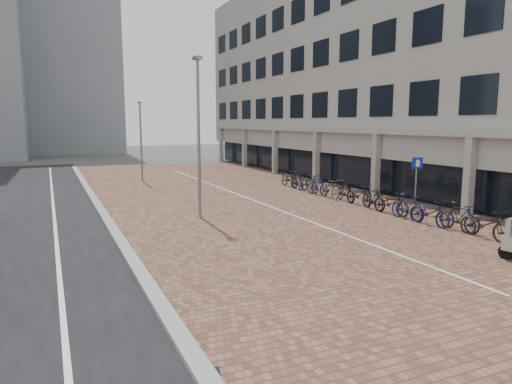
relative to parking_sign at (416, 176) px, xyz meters
The scene contains 12 objects.
ground 9.51m from the parking_sign, 143.11° to the right, with size 140.00×140.00×0.00m, color #474442.
plaza_brick 8.57m from the parking_sign, 130.81° to the left, with size 14.50×42.00×0.04m, color brown.
street_asphalt 17.76m from the parking_sign, 158.89° to the left, with size 8.00×50.00×0.03m, color black.
curb 14.20m from the parking_sign, 153.18° to the left, with size 0.35×42.00×0.14m, color gray.
lane_line 15.92m from the parking_sign, 156.28° to the left, with size 0.12×44.00×0.00m, color white.
parking_line 8.43m from the parking_sign, 129.76° to the left, with size 0.10×30.00×0.00m, color white.
office_building 13.57m from the parking_sign, 62.20° to the left, with size 8.40×40.00×15.00m.
shoes 15.55m from the parking_sign, 143.90° to the right, with size 0.41×0.34×0.10m, color black, non-canonical shape.
parking_sign is the anchor object (origin of this frame).
lamp_near 9.52m from the parking_sign, 163.76° to the left, with size 0.12×0.12×6.40m, color slate.
lamp_far 17.95m from the parking_sign, 119.97° to the left, with size 0.12×0.12×5.17m, color gray.
bike_row 2.86m from the parking_sign, 120.93° to the left, with size 1.06×15.78×1.05m.
Camera 1 is at (-7.07, -9.69, 3.90)m, focal length 32.40 mm.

